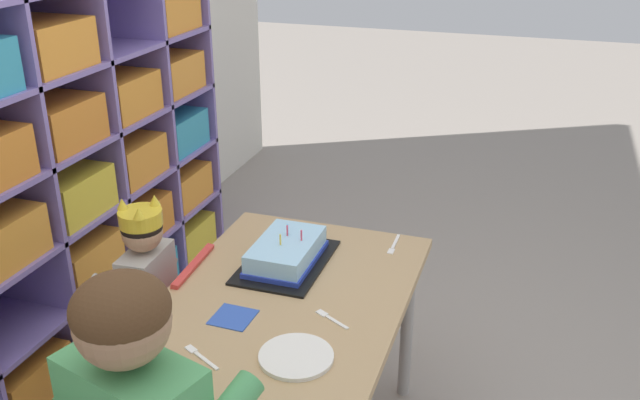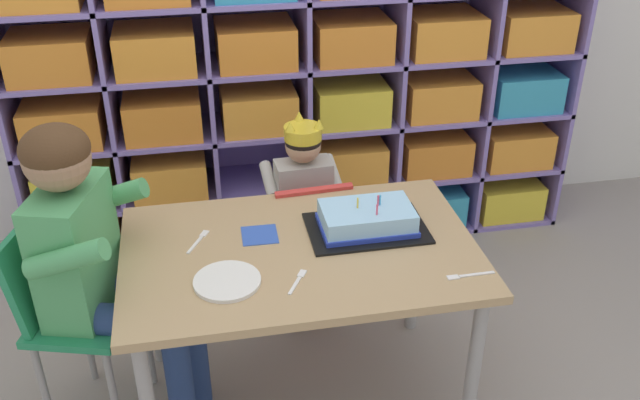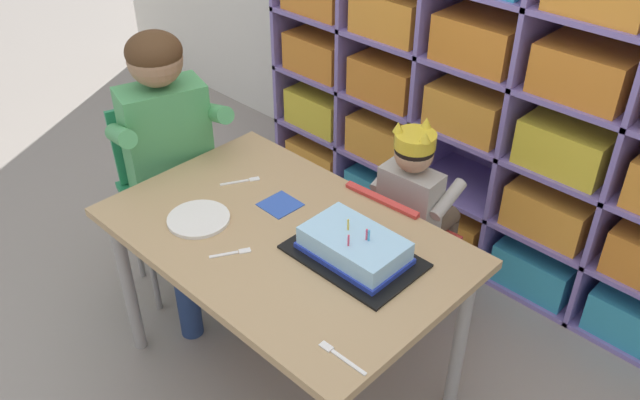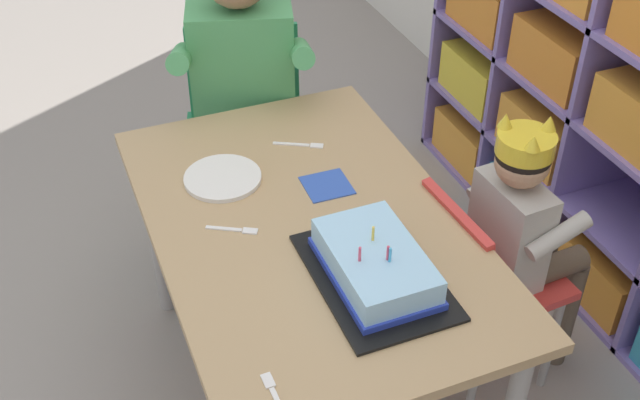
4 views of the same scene
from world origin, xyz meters
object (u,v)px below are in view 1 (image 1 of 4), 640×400
birthday_cake_on_tray (286,254)px  fork_scattered_mid_table (394,245)px  child_with_crown (136,286)px  activity_table (280,323)px  fork_beside_plate_stack (200,356)px  classroom_chair_blue (169,326)px  fork_at_table_front_edge (330,318)px  paper_plate_stack (296,357)px

birthday_cake_on_tray → fork_scattered_mid_table: (0.23, -0.31, -0.03)m
child_with_crown → birthday_cake_on_tray: size_ratio=2.22×
activity_table → fork_beside_plate_stack: bearing=161.6°
classroom_chair_blue → fork_beside_plate_stack: size_ratio=5.11×
fork_at_table_front_edge → fork_scattered_mid_table: bearing=111.1°
birthday_cake_on_tray → fork_beside_plate_stack: birthday_cake_on_tray is taller
fork_beside_plate_stack → activity_table: bearing=99.8°
child_with_crown → paper_plate_stack: bearing=61.0°
classroom_chair_blue → fork_scattered_mid_table: bearing=114.0°
paper_plate_stack → fork_scattered_mid_table: bearing=-8.3°
birthday_cake_on_tray → fork_at_table_front_edge: 0.35m
classroom_chair_blue → fork_at_table_front_edge: (-0.14, -0.61, 0.24)m
classroom_chair_blue → fork_scattered_mid_table: classroom_chair_blue is taller
classroom_chair_blue → birthday_cake_on_tray: (0.13, -0.38, 0.28)m
paper_plate_stack → child_with_crown: bearing=64.4°
fork_scattered_mid_table → fork_beside_plate_stack: (-0.76, 0.34, 0.00)m
birthday_cake_on_tray → classroom_chair_blue: bearing=108.6°
fork_beside_plate_stack → fork_at_table_front_edge: size_ratio=1.11×
activity_table → fork_beside_plate_stack: 0.33m
activity_table → fork_at_table_front_edge: (-0.03, -0.17, 0.07)m
activity_table → fork_scattered_mid_table: 0.52m
child_with_crown → fork_at_table_front_edge: bearing=76.4°
birthday_cake_on_tray → fork_at_table_front_edge: birthday_cake_on_tray is taller
fork_at_table_front_edge → paper_plate_stack: bearing=-68.4°
activity_table → fork_beside_plate_stack: (-0.31, 0.10, 0.07)m
paper_plate_stack → fork_at_table_front_edge: (0.20, -0.03, -0.00)m
birthday_cake_on_tray → fork_scattered_mid_table: birthday_cake_on_tray is taller
child_with_crown → activity_table: bearing=76.8°
birthday_cake_on_tray → fork_scattered_mid_table: bearing=-53.4°
activity_table → child_with_crown: 0.56m
activity_table → classroom_chair_blue: size_ratio=1.70×
fork_scattered_mid_table → classroom_chair_blue: bearing=116.7°
fork_scattered_mid_table → fork_beside_plate_stack: bearing=155.3°
activity_table → paper_plate_stack: size_ratio=5.62×
classroom_chair_blue → fork_beside_plate_stack: 0.59m
birthday_cake_on_tray → fork_beside_plate_stack: (-0.54, 0.04, -0.03)m
classroom_chair_blue → birthday_cake_on_tray: birthday_cake_on_tray is taller
activity_table → birthday_cake_on_tray: (0.23, 0.07, 0.10)m
fork_scattered_mid_table → birthday_cake_on_tray: bearing=125.9°
activity_table → birthday_cake_on_tray: 0.26m
child_with_crown → fork_at_table_front_edge: 0.74m
classroom_chair_blue → paper_plate_stack: (-0.34, -0.59, 0.25)m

